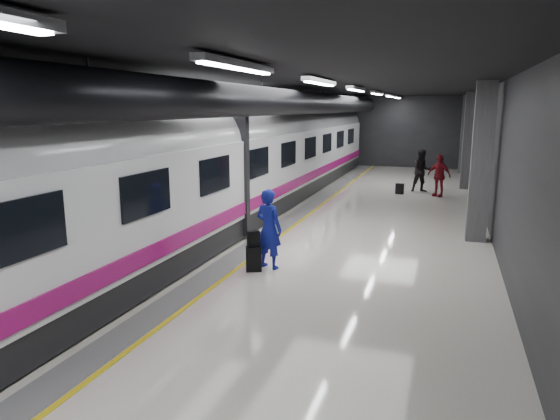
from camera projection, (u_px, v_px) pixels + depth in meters
The scene contains 9 objects.
ground at pixel (306, 244), 14.07m from camera, with size 40.00×40.00×0.00m, color beige.
platform_hall at pixel (306, 116), 14.33m from camera, with size 10.02×40.02×4.51m.
train at pixel (200, 167), 14.66m from camera, with size 3.05×38.00×4.05m.
traveler_main at pixel (269, 229), 11.81m from camera, with size 0.70×0.46×1.92m, color #1720B1.
suitcase_main at pixel (254, 259), 11.69m from camera, with size 0.36×0.23×0.59m, color black.
shoulder_bag at pixel (253, 239), 11.62m from camera, with size 0.29×0.15×0.38m, color black.
traveler_far_a at pixel (422, 171), 22.61m from camera, with size 0.94×0.73×1.93m, color black.
traveler_far_b at pixel (439, 175), 21.49m from camera, with size 1.06×0.44×1.81m, color maroon.
suitcase_far at pixel (400, 189), 22.20m from camera, with size 0.32×0.21×0.47m, color black.
Camera 1 is at (3.64, -13.11, 3.77)m, focal length 32.00 mm.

